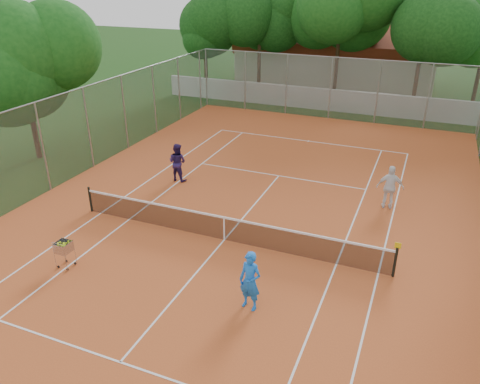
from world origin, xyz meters
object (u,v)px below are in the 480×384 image
at_px(player_near, 250,281).
at_px(ball_hopper, 65,253).
at_px(player_far_left, 177,162).
at_px(tennis_net, 224,228).
at_px(clubhouse, 338,56).
at_px(player_far_right, 390,187).

height_order(player_near, ball_hopper, player_near).
relative_size(player_near, player_far_left, 1.03).
bearing_deg(player_far_left, player_near, 136.20).
relative_size(player_near, ball_hopper, 1.81).
bearing_deg(tennis_net, ball_hopper, -139.43).
xyz_separation_m(clubhouse, player_near, (4.23, -32.17, -1.26)).
height_order(tennis_net, clubhouse, clubhouse).
distance_m(player_far_left, player_far_right, 9.45).
distance_m(tennis_net, player_far_right, 7.19).
bearing_deg(player_near, ball_hopper, -166.55).
distance_m(tennis_net, player_near, 3.90).
bearing_deg(player_far_left, tennis_net, 140.30).
distance_m(tennis_net, player_far_left, 5.93).
xyz_separation_m(player_near, ball_hopper, (-6.38, -0.38, -0.41)).
distance_m(tennis_net, ball_hopper, 5.45).
bearing_deg(ball_hopper, player_near, 24.86).
xyz_separation_m(tennis_net, player_near, (2.23, -3.17, 0.43)).
bearing_deg(tennis_net, clubhouse, 93.95).
bearing_deg(player_far_left, ball_hopper, 95.35).
relative_size(tennis_net, clubhouse, 0.72).
height_order(player_far_right, ball_hopper, player_far_right).
distance_m(clubhouse, player_near, 32.47).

